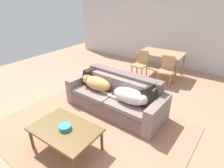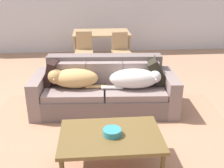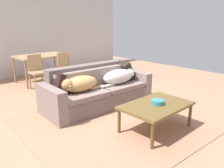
# 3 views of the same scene
# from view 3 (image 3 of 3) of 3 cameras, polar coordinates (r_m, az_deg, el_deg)

# --- Properties ---
(ground_plane) EXTENTS (10.00, 10.00, 0.00)m
(ground_plane) POSITION_cam_3_polar(r_m,az_deg,el_deg) (4.44, -2.35, -6.96)
(ground_plane) COLOR tan
(back_partition) EXTENTS (8.00, 0.12, 2.70)m
(back_partition) POSITION_cam_3_polar(r_m,az_deg,el_deg) (7.60, -23.07, 11.78)
(back_partition) COLOR silver
(back_partition) RESTS_ON ground
(area_rug) EXTENTS (3.68, 2.97, 0.01)m
(area_rug) POSITION_cam_3_polar(r_m,az_deg,el_deg) (4.17, 4.03, -8.41)
(area_rug) COLOR tan
(area_rug) RESTS_ON ground
(couch) EXTENTS (2.28, 1.02, 0.82)m
(couch) POSITION_cam_3_polar(r_m,az_deg,el_deg) (4.68, -3.88, -1.63)
(couch) COLOR #6B5A57
(couch) RESTS_ON ground
(dog_on_left_cushion) EXTENTS (0.88, 0.40, 0.30)m
(dog_on_left_cushion) POSITION_cam_3_polar(r_m,az_deg,el_deg) (4.25, -8.33, 0.03)
(dog_on_left_cushion) COLOR tan
(dog_on_left_cushion) RESTS_ON couch
(dog_on_right_cushion) EXTENTS (0.92, 0.40, 0.30)m
(dog_on_right_cushion) POSITION_cam_3_polar(r_m,az_deg,el_deg) (4.77, 1.83, 1.93)
(dog_on_right_cushion) COLOR silver
(dog_on_right_cushion) RESTS_ON couch
(throw_pillow_by_left_arm) EXTENTS (0.27, 0.43, 0.42)m
(throw_pillow_by_left_arm) POSITION_cam_3_polar(r_m,az_deg,el_deg) (4.22, -13.56, 0.10)
(throw_pillow_by_left_arm) COLOR black
(throw_pillow_by_left_arm) RESTS_ON couch
(throw_pillow_by_right_arm) EXTENTS (0.39, 0.46, 0.44)m
(throw_pillow_by_right_arm) POSITION_cam_3_polar(r_m,az_deg,el_deg) (5.15, 3.26, 3.37)
(throw_pillow_by_right_arm) COLOR black
(throw_pillow_by_right_arm) RESTS_ON couch
(coffee_table) EXTENTS (1.11, 0.74, 0.44)m
(coffee_table) POSITION_cam_3_polar(r_m,az_deg,el_deg) (3.66, 11.00, -5.65)
(coffee_table) COLOR brown
(coffee_table) RESTS_ON ground
(bowl_on_coffee_table) EXTENTS (0.20, 0.20, 0.07)m
(bowl_on_coffee_table) POSITION_cam_3_polar(r_m,az_deg,el_deg) (3.64, 11.30, -4.45)
(bowl_on_coffee_table) COLOR teal
(bowl_on_coffee_table) RESTS_ON coffee_table
(dining_table) EXTENTS (1.35, 0.89, 0.77)m
(dining_table) POSITION_cam_3_polar(r_m,az_deg,el_deg) (6.71, -17.31, 6.33)
(dining_table) COLOR tan
(dining_table) RESTS_ON ground
(dining_chair_near_left) EXTENTS (0.41, 0.41, 0.88)m
(dining_chair_near_left) POSITION_cam_3_polar(r_m,az_deg,el_deg) (6.06, -18.24, 3.35)
(dining_chair_near_left) COLOR tan
(dining_chair_near_left) RESTS_ON ground
(dining_chair_near_right) EXTENTS (0.44, 0.44, 0.85)m
(dining_chair_near_right) POSITION_cam_3_polar(r_m,az_deg,el_deg) (6.42, -11.52, 4.35)
(dining_chair_near_right) COLOR tan
(dining_chair_near_right) RESTS_ON ground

